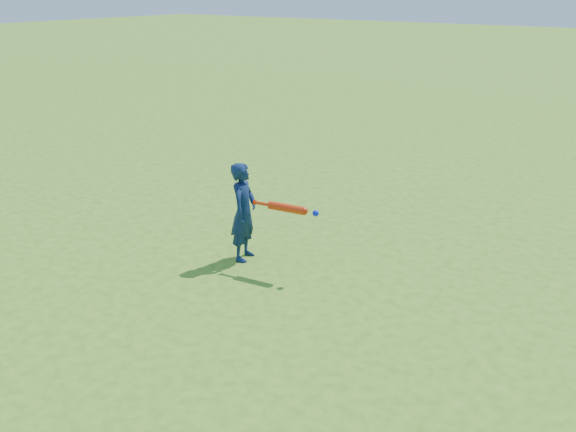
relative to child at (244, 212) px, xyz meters
The scene contains 3 objects.
ground 0.88m from the child, 23.20° to the right, with size 80.00×80.00×0.00m, color #42771C.
child is the anchor object (origin of this frame).
bat_swing 0.56m from the child, ahead, with size 0.69×0.14×0.08m.
Camera 1 is at (3.14, -4.35, 2.63)m, focal length 40.00 mm.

